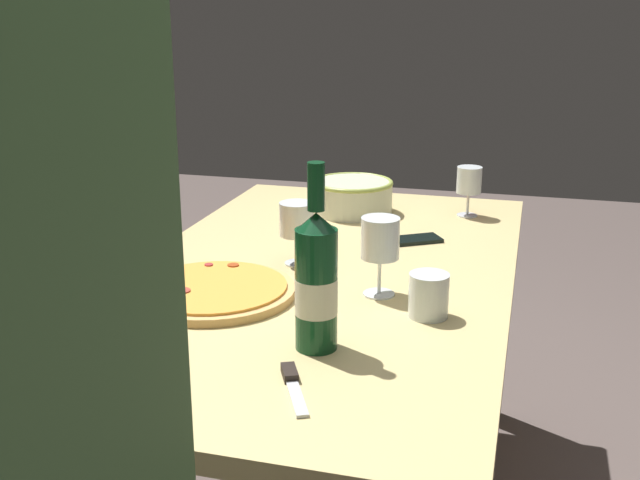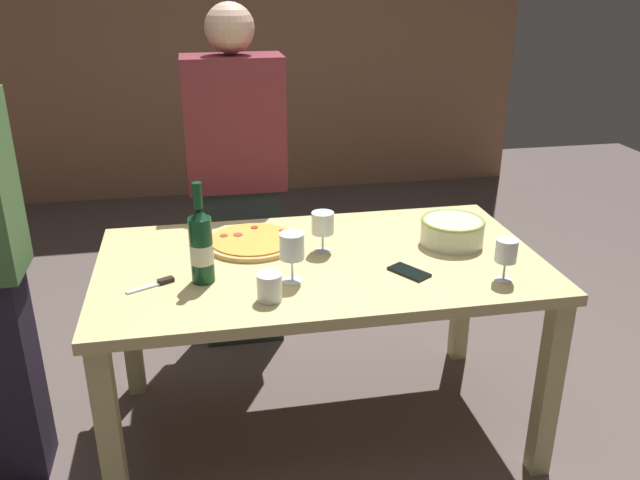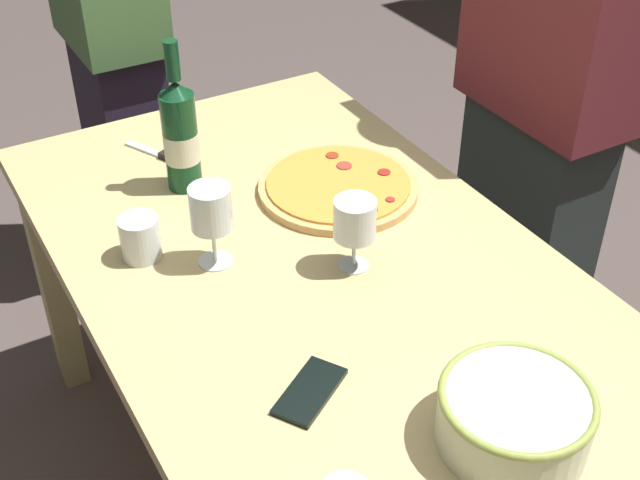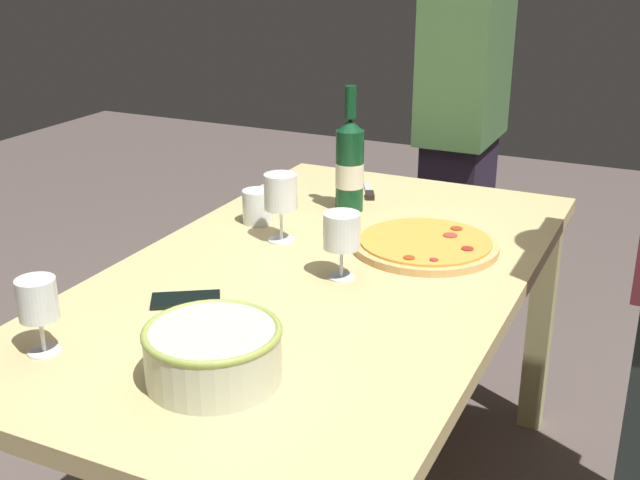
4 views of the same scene
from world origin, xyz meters
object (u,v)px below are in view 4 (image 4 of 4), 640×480
wine_glass_near_pizza (38,303)px  cup_amber (258,207)px  serving_bowl (213,352)px  pizza (425,244)px  dining_table (320,306)px  wine_glass_by_bottle (281,193)px  pizza_knife (369,193)px  person_host (461,132)px  wine_bottle (350,164)px  cell_phone (186,300)px  wine_glass_far_left (342,234)px

wine_glass_near_pizza → cup_amber: 0.80m
serving_bowl → wine_glass_near_pizza: (0.05, -0.34, 0.05)m
pizza → cup_amber: cup_amber is taller
dining_table → wine_glass_by_bottle: bearing=-127.0°
dining_table → wine_glass_near_pizza: bearing=-27.0°
pizza_knife → dining_table: bearing=11.0°
person_host → wine_bottle: bearing=-7.7°
wine_glass_near_pizza → wine_glass_by_bottle: (-0.70, 0.13, 0.02)m
wine_bottle → person_host: bearing=172.9°
wine_glass_near_pizza → person_host: (-1.77, 0.28, -0.03)m
serving_bowl → wine_glass_by_bottle: size_ratio=1.39×
wine_glass_by_bottle → cell_phone: 0.42m
dining_table → wine_glass_near_pizza: (0.58, -0.29, 0.19)m
cell_phone → pizza_knife: (-0.86, 0.07, 0.00)m
serving_bowl → cup_amber: (-0.74, -0.33, -0.01)m
wine_bottle → wine_glass_far_left: bearing=21.4°
wine_glass_far_left → pizza_knife: 0.63m
wine_glass_near_pizza → wine_glass_by_bottle: size_ratio=0.85×
pizza → pizza_knife: size_ratio=2.27×
serving_bowl → person_host: 1.72m
dining_table → pizza_knife: bearing=-169.0°
dining_table → wine_bottle: 0.49m
cup_amber → person_host: 1.01m
wine_glass_far_left → wine_bottle: bearing=-158.6°
cup_amber → cell_phone: 0.51m
wine_glass_far_left → cup_amber: size_ratio=1.70×
cup_amber → cell_phone: cup_amber is taller
serving_bowl → pizza_knife: 1.11m
wine_bottle → wine_glass_far_left: (0.44, 0.17, -0.03)m
wine_glass_near_pizza → dining_table: bearing=153.0°
wine_glass_near_pizza → wine_glass_by_bottle: wine_glass_by_bottle is taller
serving_bowl → person_host: (-1.72, -0.06, 0.01)m
person_host → wine_glass_far_left: bearing=3.0°
wine_glass_far_left → person_host: 1.22m
wine_glass_near_pizza → cup_amber: bearing=179.5°
pizza_knife → wine_glass_by_bottle: bearing=-7.1°
pizza → serving_bowl: size_ratio=1.48×
cell_phone → pizza_knife: size_ratio=0.91×
serving_bowl → cell_phone: (-0.24, -0.22, -0.05)m
dining_table → person_host: person_host is taller
wine_glass_near_pizza → cup_amber: (-0.79, 0.01, -0.06)m
serving_bowl → pizza_knife: bearing=-171.9°
person_host → cell_phone: bearing=-7.1°
dining_table → cup_amber: (-0.22, -0.29, 0.14)m
wine_glass_by_bottle → wine_glass_far_left: bearing=57.3°
wine_bottle → wine_glass_by_bottle: bearing=-11.3°
wine_bottle → wine_glass_near_pizza: bearing=-10.5°
dining_table → pizza_knife: size_ratio=10.09×
cell_phone → pizza_knife: bearing=143.1°
wine_glass_near_pizza → pizza_knife: size_ratio=0.94×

